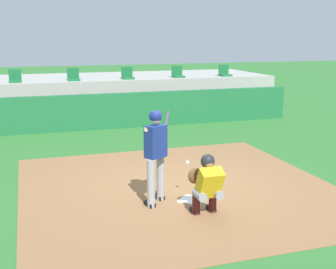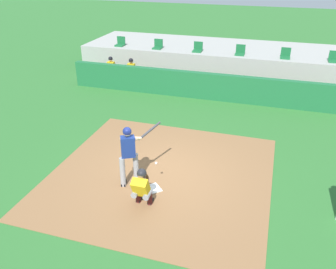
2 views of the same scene
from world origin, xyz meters
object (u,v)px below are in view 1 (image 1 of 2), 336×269
batter_at_plate (156,151)px  stadium_seat_4 (178,74)px  catcher_crouched (207,183)px  stadium_seat_5 (225,73)px  stadium_seat_1 (15,79)px  home_plate (192,200)px  stadium_seat_2 (74,77)px  stadium_seat_3 (128,76)px

batter_at_plate → stadium_seat_4: size_ratio=3.76×
catcher_crouched → stadium_seat_5: (5.43, 10.90, 0.93)m
stadium_seat_1 → batter_at_plate: bearing=-75.7°
home_plate → stadium_seat_4: (3.25, 10.18, 1.51)m
home_plate → stadium_seat_2: size_ratio=0.92×
home_plate → stadium_seat_5: 11.63m
catcher_crouched → stadium_seat_4: size_ratio=2.91×
stadium_seat_3 → stadium_seat_5: 4.33m
batter_at_plate → stadium_seat_2: stadium_seat_2 is taller
stadium_seat_3 → stadium_seat_1: bearing=180.0°
stadium_seat_2 → catcher_crouched: bearing=-84.4°
stadium_seat_3 → stadium_seat_4: size_ratio=1.00×
stadium_seat_2 → stadium_seat_4: 4.33m
stadium_seat_1 → stadium_seat_2: same height
stadium_seat_4 → stadium_seat_5: 2.17m
batter_at_plate → stadium_seat_4: (3.93, 10.07, 0.50)m
stadium_seat_2 → stadium_seat_3: same height
stadium_seat_3 → stadium_seat_4: bearing=0.0°
home_plate → stadium_seat_5: bearing=62.0°
stadium_seat_3 → home_plate: bearing=-96.1°
catcher_crouched → stadium_seat_5: stadium_seat_5 is taller
stadium_seat_2 → stadium_seat_5: bearing=0.0°
batter_at_plate → stadium_seat_5: 11.79m
stadium_seat_5 → stadium_seat_1: bearing=180.0°
catcher_crouched → stadium_seat_3: size_ratio=2.91×
stadium_seat_3 → catcher_crouched: bearing=-95.7°
batter_at_plate → stadium_seat_1: 10.41m
stadium_seat_4 → stadium_seat_5: size_ratio=1.00×
home_plate → stadium_seat_2: (-1.08, 10.18, 1.51)m
stadium_seat_1 → stadium_seat_4: size_ratio=1.00×
home_plate → stadium_seat_2: bearing=96.1°
stadium_seat_3 → batter_at_plate: bearing=-99.9°
home_plate → batter_at_plate: batter_at_plate is taller
stadium_seat_2 → batter_at_plate: bearing=-87.7°
batter_at_plate → stadium_seat_5: (6.10, 10.07, 0.50)m
catcher_crouched → stadium_seat_2: bearing=95.6°
batter_at_plate → stadium_seat_3: bearing=80.1°
stadium_seat_3 → stadium_seat_4: same height
stadium_seat_5 → stadium_seat_3: bearing=180.0°
batter_at_plate → stadium_seat_2: (-0.40, 10.07, 0.50)m
stadium_seat_2 → stadium_seat_5: 6.50m
home_plate → batter_at_plate: bearing=171.2°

